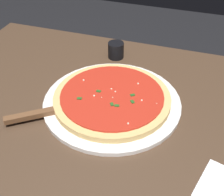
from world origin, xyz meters
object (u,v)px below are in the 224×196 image
Objects in this scene: serving_plate at (112,102)px; cup_small_sauce at (116,50)px; pizza at (112,98)px; pizza_server at (48,112)px.

serving_plate is 7.06× the size of cup_small_sauce.
serving_plate is at bearing -62.86° from pizza.
serving_plate is at bearing -143.51° from pizza_server.
pizza_server is at bearing 36.49° from serving_plate.
pizza is 1.52× the size of pizza_server.
serving_plate is at bearing 105.23° from cup_small_sauce.
serving_plate is 1.18× the size of pizza.
serving_plate is 0.02m from pizza.
pizza is at bearing 105.23° from cup_small_sauce.
pizza_server is 0.34m from cup_small_sauce.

